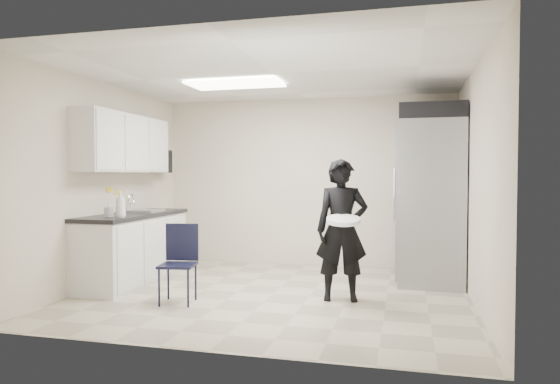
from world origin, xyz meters
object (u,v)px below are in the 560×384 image
(lower_counter, at_px, (134,250))
(commercial_fridge, at_px, (430,202))
(folding_chair, at_px, (178,265))
(man_tuxedo, at_px, (342,230))

(lower_counter, distance_m, commercial_fridge, 3.98)
(commercial_fridge, bearing_deg, lower_counter, -164.12)
(commercial_fridge, distance_m, folding_chair, 3.41)
(folding_chair, bearing_deg, lower_counter, 131.48)
(commercial_fridge, xyz_separation_m, man_tuxedo, (-1.00, -1.35, -0.25))
(man_tuxedo, bearing_deg, folding_chair, -172.42)
(lower_counter, xyz_separation_m, man_tuxedo, (2.78, -0.28, 0.37))
(folding_chair, bearing_deg, commercial_fridge, 26.13)
(commercial_fridge, relative_size, man_tuxedo, 1.32)
(commercial_fridge, height_order, man_tuxedo, commercial_fridge)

